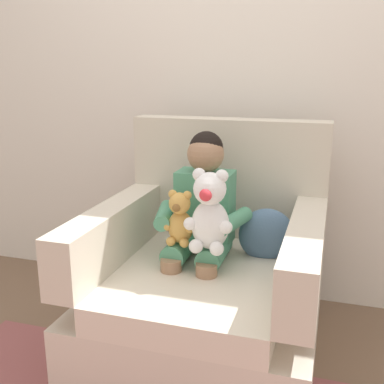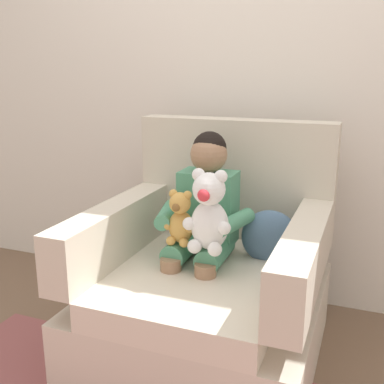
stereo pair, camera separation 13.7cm
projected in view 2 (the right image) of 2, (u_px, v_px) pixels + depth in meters
The scene contains 7 objects.
ground_plane at pixel (205, 355), 2.20m from camera, with size 8.00×8.00×0.00m, color brown.
back_wall at pixel (254, 71), 2.56m from camera, with size 6.00×0.10×2.60m, color silver.
armchair at pixel (209, 286), 2.16m from camera, with size 1.00×1.03×1.07m.
seated_child at pixel (203, 214), 2.13m from camera, with size 0.45×0.39×0.82m.
plush_white at pixel (209, 213), 1.94m from camera, with size 0.21×0.17×0.35m.
plush_honey at pixel (180, 219), 2.02m from camera, with size 0.14×0.12×0.24m.
throw_pillow at pixel (270, 237), 2.15m from camera, with size 0.26×0.12×0.26m, color slate.
Camera 2 is at (0.64, -1.82, 1.32)m, focal length 43.61 mm.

